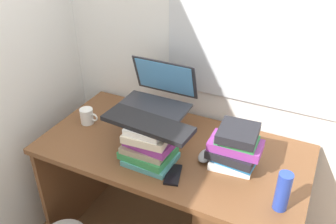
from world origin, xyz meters
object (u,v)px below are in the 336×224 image
object	(u,v)px
laptop	(158,95)
water_bottle	(283,192)
computer_mouse	(205,156)
book_stack_tall	(153,121)
cell_phone	(173,175)
keyboard	(147,124)
mug	(87,116)
book_stack_keyboard_riser	(148,146)
book_stack_side	(235,148)
desk	(229,221)

from	to	relation	value
laptop	water_bottle	distance (m)	0.77
laptop	computer_mouse	world-z (taller)	laptop
book_stack_tall	cell_phone	distance (m)	0.36
cell_phone	water_bottle	bearing A→B (deg)	-14.27
keyboard	mug	xyz separation A→B (m)	(-0.45, 0.14, -0.17)
book_stack_keyboard_riser	laptop	bearing A→B (deg)	107.78
book_stack_keyboard_riser	book_stack_side	distance (m)	0.39
book_stack_tall	computer_mouse	world-z (taller)	book_stack_tall
computer_mouse	water_bottle	distance (m)	0.42
laptop	water_bottle	xyz separation A→B (m)	(0.70, -0.30, -0.11)
book_stack_keyboard_riser	laptop	world-z (taller)	laptop
cell_phone	computer_mouse	bearing A→B (deg)	47.44
computer_mouse	laptop	bearing A→B (deg)	156.18
laptop	water_bottle	world-z (taller)	laptop
book_stack_keyboard_riser	laptop	distance (m)	0.31
keyboard	computer_mouse	xyz separation A→B (m)	(0.24, 0.13, -0.19)
book_stack_tall	keyboard	bearing A→B (deg)	-67.84
book_stack_side	computer_mouse	bearing A→B (deg)	-176.54
book_stack_tall	laptop	world-z (taller)	laptop
book_stack_keyboard_riser	keyboard	distance (m)	0.12
book_stack_side	book_stack_keyboard_riser	bearing A→B (deg)	-159.57
keyboard	computer_mouse	size ratio (longest dim) A/B	4.04
desk	mug	size ratio (longest dim) A/B	12.36
desk	mug	distance (m)	0.93
desk	book_stack_tall	size ratio (longest dim) A/B	5.42
book_stack_tall	book_stack_side	world-z (taller)	book_stack_side
book_stack_keyboard_riser	water_bottle	bearing A→B (deg)	-3.01
book_stack_side	mug	distance (m)	0.83
book_stack_side	cell_phone	bearing A→B (deg)	-140.88
mug	water_bottle	xyz separation A→B (m)	(1.07, -0.17, 0.04)
book_stack_side	desk	bearing A→B (deg)	-44.30
laptop	mug	distance (m)	0.42
computer_mouse	book_stack_keyboard_riser	bearing A→B (deg)	-151.08
desk	water_bottle	bearing A→B (deg)	-33.64
mug	book_stack_keyboard_riser	bearing A→B (deg)	-17.35
computer_mouse	water_bottle	world-z (taller)	water_bottle
laptop	keyboard	distance (m)	0.28
book_stack_tall	mug	distance (m)	0.37
desk	book_stack_keyboard_riser	bearing A→B (deg)	-163.37
book_stack_keyboard_riser	computer_mouse	distance (m)	0.28
water_bottle	cell_phone	xyz separation A→B (m)	(-0.47, -0.01, -0.08)
laptop	water_bottle	bearing A→B (deg)	-23.40
book_stack_keyboard_riser	mug	bearing A→B (deg)	162.65
keyboard	water_bottle	world-z (taller)	keyboard
book_stack_side	computer_mouse	xyz separation A→B (m)	(-0.13, -0.01, -0.08)
book_stack_keyboard_riser	keyboard	world-z (taller)	keyboard
keyboard	water_bottle	xyz separation A→B (m)	(0.61, -0.03, -0.12)
book_stack_tall	book_stack_keyboard_riser	size ratio (longest dim) A/B	0.99
book_stack_side	laptop	xyz separation A→B (m)	(-0.46, 0.13, 0.10)
desk	keyboard	size ratio (longest dim) A/B	3.15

